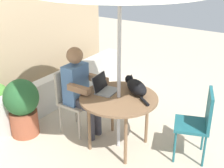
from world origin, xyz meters
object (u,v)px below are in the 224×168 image
object	(u,v)px
person_seated	(80,87)
cat	(136,87)
patio_table	(119,101)
potted_plant_near_fence	(22,105)
laptop	(103,87)
chair_occupied	(72,95)
chair_empty	(199,120)

from	to	relation	value
person_seated	cat	distance (m)	0.77
patio_table	person_seated	world-z (taller)	person_seated
patio_table	potted_plant_near_fence	distance (m)	1.35
laptop	cat	size ratio (longest dim) A/B	0.60
chair_occupied	chair_empty	distance (m)	1.73
chair_occupied	person_seated	world-z (taller)	person_seated
patio_table	person_seated	xyz separation A→B (m)	(-0.00, 0.61, 0.05)
potted_plant_near_fence	person_seated	bearing A→B (deg)	-53.02
chair_occupied	chair_empty	bearing A→B (deg)	-79.03
person_seated	laptop	bearing A→B (deg)	-84.29
chair_occupied	laptop	world-z (taller)	laptop
chair_empty	potted_plant_near_fence	distance (m)	2.32
patio_table	cat	distance (m)	0.29
chair_empty	laptop	size ratio (longest dim) A/B	2.79
person_seated	chair_occupied	bearing A→B (deg)	90.00
chair_occupied	cat	bearing A→B (deg)	-75.88
person_seated	potted_plant_near_fence	size ratio (longest dim) A/B	1.51
laptop	cat	distance (m)	0.41
chair_occupied	cat	xyz separation A→B (m)	(0.22, -0.88, 0.27)
chair_empty	chair_occupied	bearing A→B (deg)	100.97
chair_occupied	potted_plant_near_fence	size ratio (longest dim) A/B	1.10
laptop	cat	bearing A→B (deg)	-63.08
chair_occupied	chair_empty	world-z (taller)	same
cat	potted_plant_near_fence	distance (m)	1.57
patio_table	laptop	size ratio (longest dim) A/B	3.01
patio_table	potted_plant_near_fence	xyz separation A→B (m)	(-0.48, 1.25, -0.21)
chair_occupied	person_seated	distance (m)	0.23
laptop	potted_plant_near_fence	size ratio (longest dim) A/B	0.39
chair_occupied	person_seated	bearing A→B (deg)	-90.00
patio_table	laptop	bearing A→B (deg)	82.00
person_seated	potted_plant_near_fence	xyz separation A→B (m)	(-0.48, 0.63, -0.26)
cat	chair_empty	bearing A→B (deg)	-82.52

